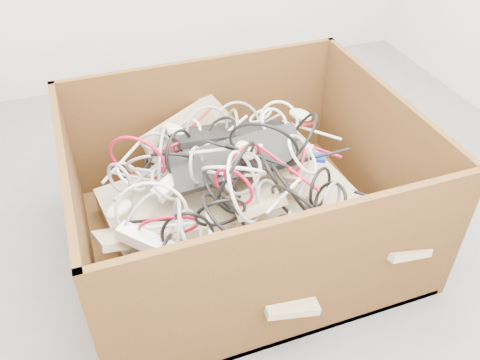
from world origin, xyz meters
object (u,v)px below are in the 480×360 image
object	(u,v)px
power_strip_right	(158,247)
cardboard_box	(238,214)
power_strip_left	(185,171)
vga_plug	(319,158)

from	to	relation	value
power_strip_right	cardboard_box	bearing A→B (deg)	76.29
power_strip_left	power_strip_right	world-z (taller)	power_strip_left
vga_plug	power_strip_right	bearing A→B (deg)	-143.29
power_strip_left	power_strip_right	xyz separation A→B (m)	(-0.17, -0.32, -0.02)
vga_plug	cardboard_box	bearing A→B (deg)	-164.12
vga_plug	power_strip_left	bearing A→B (deg)	-171.87
cardboard_box	power_strip_left	distance (m)	0.29
power_strip_right	power_strip_left	bearing A→B (deg)	103.43
power_strip_left	power_strip_right	size ratio (longest dim) A/B	1.03
cardboard_box	vga_plug	bearing A→B (deg)	-2.19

